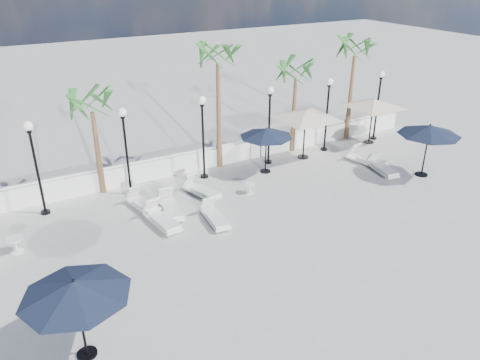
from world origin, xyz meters
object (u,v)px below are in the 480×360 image
lounger_1 (162,219)px  parasol_navy_mid (266,133)px  parasol_cream_sq_a (306,111)px  parasol_cream_sq_b (374,100)px  lounger_6 (367,159)px  lounger_7 (382,168)px  parasol_navy_right (429,130)px  parasol_navy_left (75,289)px  lounger_3 (143,204)px  lounger_2 (171,207)px  lounger_5 (215,217)px  lounger_4 (201,190)px

lounger_1 → parasol_navy_mid: size_ratio=0.84×
parasol_cream_sq_a → parasol_cream_sq_b: bearing=0.0°
lounger_6 → lounger_7: bearing=-106.9°
parasol_navy_right → lounger_7: bearing=141.1°
parasol_cream_sq_a → parasol_navy_left: bearing=-147.6°
lounger_3 → parasol_cream_sq_b: 13.57m
parasol_navy_right → parasol_cream_sq_a: size_ratio=0.52×
lounger_1 → parasol_navy_left: 6.80m
lounger_2 → lounger_7: 10.29m
lounger_1 → lounger_2: 0.96m
parasol_cream_sq_a → lounger_7: bearing=-56.4°
lounger_7 → parasol_navy_mid: (-4.81, 2.75, 1.72)m
lounger_2 → parasol_navy_left: (-4.62, -5.91, 1.86)m
lounger_5 → parasol_cream_sq_a: (6.80, 3.60, 2.23)m
lounger_1 → lounger_3: (-0.21, 1.54, -0.01)m
lounger_7 → parasol_cream_sq_a: size_ratio=0.37×
lounger_5 → lounger_4: bearing=82.7°
lounger_5 → parasol_navy_mid: (4.18, 3.04, 1.73)m
parasol_cream_sq_a → lounger_6: bearing=-44.3°
lounger_2 → parasol_navy_mid: size_ratio=0.83×
lounger_1 → lounger_4: (2.38, 1.55, -0.01)m
lounger_2 → parasol_cream_sq_a: 8.58m
lounger_3 → parasol_navy_left: 7.94m
lounger_7 → parasol_navy_mid: bearing=161.1°
lounger_3 → lounger_5: (2.07, -2.32, -0.01)m
lounger_3 → lounger_7: bearing=-22.2°
lounger_2 → parasol_navy_right: size_ratio=0.73×
lounger_3 → parasol_navy_right: bearing=-26.1°
parasol_cream_sq_b → lounger_4: bearing=-173.3°
lounger_4 → parasol_cream_sq_a: parasol_cream_sq_a is taller
lounger_2 → parasol_navy_left: size_ratio=0.76×
lounger_7 → parasol_cream_sq_a: parasol_cream_sq_a is taller
lounger_4 → parasol_navy_left: bearing=-150.6°
lounger_5 → parasol_cream_sq_b: size_ratio=0.36×
parasol_cream_sq_a → parasol_cream_sq_b: 4.47m
lounger_7 → parasol_navy_right: bearing=-28.0°
parasol_navy_left → parasol_cream_sq_b: 18.89m
lounger_3 → parasol_navy_mid: size_ratio=0.80×
lounger_5 → parasol_cream_sq_a: parasol_cream_sq_a is taller
lounger_3 → lounger_4: size_ratio=0.99×
parasol_navy_mid → parasol_cream_sq_b: parasol_cream_sq_b is taller
lounger_7 → parasol_navy_left: (-14.84, -4.70, 1.86)m
lounger_7 → parasol_cream_sq_b: (2.27, 3.31, 2.16)m
lounger_3 → lounger_6: bearing=-16.5°
lounger_7 → parasol_navy_right: parasol_navy_right is taller
lounger_6 → lounger_5: bearing=174.2°
parasol_navy_left → parasol_cream_sq_b: (17.11, 8.01, 0.29)m
lounger_2 → parasol_navy_mid: (5.41, 1.54, 1.71)m
parasol_navy_left → parasol_cream_sq_a: size_ratio=0.50×
lounger_1 → lounger_7: (10.86, -0.50, -0.01)m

